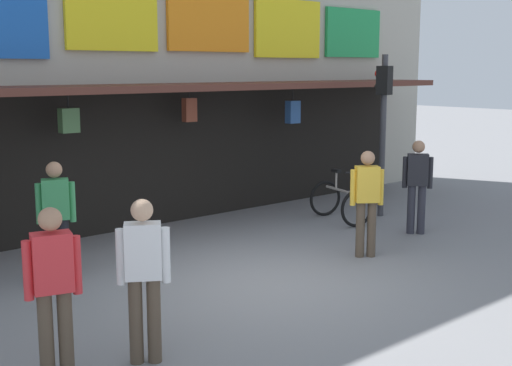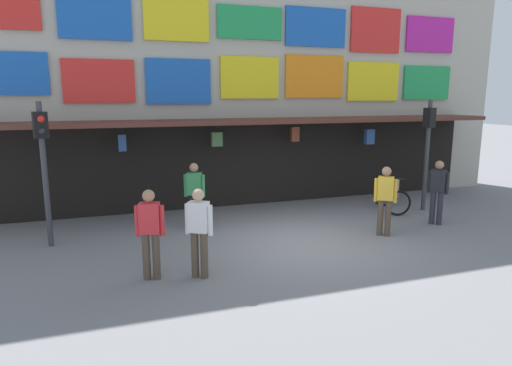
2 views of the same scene
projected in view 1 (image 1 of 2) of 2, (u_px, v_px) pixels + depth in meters
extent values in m
plane|color=slate|center=(264.00, 281.00, 9.49)|extent=(80.00, 80.00, 0.00)
cube|color=#B2AD9E|center=(94.00, 8.00, 12.24)|extent=(18.00, 1.20, 8.00)
cube|color=#592D23|center=(134.00, 88.00, 11.50)|extent=(15.30, 1.40, 0.12)
cube|color=yellow|center=(112.00, 15.00, 11.78)|extent=(1.79, 0.08, 1.21)
cube|color=orange|center=(209.00, 18.00, 13.14)|extent=(1.95, 0.08, 1.29)
cube|color=yellow|center=(288.00, 29.00, 14.53)|extent=(1.87, 0.08, 1.22)
cube|color=green|center=(353.00, 33.00, 15.90)|extent=(1.84, 0.08, 1.11)
cylinder|color=black|center=(68.00, 101.00, 10.83)|extent=(0.02, 0.02, 0.23)
cube|color=#477042|center=(69.00, 120.00, 10.88)|extent=(0.30, 0.18, 0.39)
cylinder|color=black|center=(189.00, 94.00, 12.47)|extent=(0.02, 0.02, 0.15)
cube|color=brown|center=(189.00, 110.00, 12.52)|extent=(0.25, 0.15, 0.43)
cylinder|color=black|center=(293.00, 94.00, 13.99)|extent=(0.02, 0.02, 0.27)
cube|color=#2D5693|center=(293.00, 112.00, 14.05)|extent=(0.29, 0.17, 0.46)
cube|color=black|center=(117.00, 163.00, 12.23)|extent=(15.30, 0.04, 2.50)
cylinder|color=#38383D|center=(383.00, 137.00, 13.45)|extent=(0.12, 0.12, 3.20)
cube|color=black|center=(384.00, 80.00, 13.27)|extent=(0.33, 0.31, 0.56)
sphere|color=red|center=(378.00, 74.00, 13.32)|extent=(0.15, 0.15, 0.15)
sphere|color=black|center=(378.00, 87.00, 13.36)|extent=(0.15, 0.15, 0.15)
torus|color=black|center=(357.00, 208.00, 12.68)|extent=(0.71, 0.24, 0.72)
torus|color=black|center=(325.00, 198.00, 13.64)|extent=(0.71, 0.24, 0.72)
cylinder|color=#A3998E|center=(341.00, 190.00, 13.12)|extent=(0.29, 0.97, 0.05)
cylinder|color=#A3998E|center=(336.00, 180.00, 13.24)|extent=(0.04, 0.04, 0.35)
cube|color=black|center=(336.00, 171.00, 13.20)|extent=(0.15, 0.22, 0.06)
cylinder|color=#A3998E|center=(355.00, 185.00, 12.68)|extent=(0.04, 0.04, 0.50)
cylinder|color=black|center=(355.00, 172.00, 12.64)|extent=(0.44, 0.14, 0.04)
cylinder|color=brown|center=(46.00, 338.00, 6.38)|extent=(0.14, 0.14, 0.88)
cylinder|color=brown|center=(66.00, 335.00, 6.45)|extent=(0.14, 0.14, 0.88)
cube|color=red|center=(52.00, 262.00, 6.29)|extent=(0.41, 0.31, 0.56)
sphere|color=#A87A5B|center=(50.00, 219.00, 6.23)|extent=(0.22, 0.22, 0.22)
cylinder|color=red|center=(28.00, 271.00, 6.21)|extent=(0.09, 0.09, 0.56)
cylinder|color=red|center=(77.00, 265.00, 6.39)|extent=(0.09, 0.09, 0.56)
cylinder|color=#2D2D38|center=(411.00, 209.00, 12.18)|extent=(0.14, 0.14, 0.88)
cylinder|color=#2D2D38|center=(421.00, 210.00, 12.15)|extent=(0.14, 0.14, 0.88)
cube|color=#232328|center=(418.00, 170.00, 12.04)|extent=(0.40, 0.42, 0.56)
sphere|color=#A87A5B|center=(419.00, 147.00, 11.98)|extent=(0.22, 0.22, 0.22)
cylinder|color=#232328|center=(405.00, 172.00, 12.09)|extent=(0.09, 0.09, 0.56)
cylinder|color=#232328|center=(430.00, 173.00, 12.02)|extent=(0.09, 0.09, 0.56)
cylinder|color=brown|center=(136.00, 321.00, 6.80)|extent=(0.14, 0.14, 0.88)
cylinder|color=brown|center=(154.00, 320.00, 6.82)|extent=(0.14, 0.14, 0.88)
cube|color=white|center=(143.00, 251.00, 6.69)|extent=(0.42, 0.38, 0.56)
sphere|color=tan|center=(142.00, 210.00, 6.62)|extent=(0.22, 0.22, 0.22)
cylinder|color=white|center=(120.00, 257.00, 6.67)|extent=(0.09, 0.09, 0.56)
cylinder|color=white|center=(166.00, 255.00, 6.73)|extent=(0.09, 0.09, 0.56)
cylinder|color=black|center=(65.00, 249.00, 9.48)|extent=(0.14, 0.14, 0.88)
cylinder|color=black|center=(51.00, 251.00, 9.43)|extent=(0.14, 0.14, 0.88)
cube|color=#388E51|center=(56.00, 199.00, 9.34)|extent=(0.42, 0.35, 0.56)
sphere|color=#A87A5B|center=(54.00, 170.00, 9.27)|extent=(0.22, 0.22, 0.22)
cylinder|color=#388E51|center=(72.00, 202.00, 9.41)|extent=(0.09, 0.09, 0.56)
cylinder|color=#388E51|center=(39.00, 204.00, 9.28)|extent=(0.09, 0.09, 0.56)
cylinder|color=brown|center=(371.00, 229.00, 10.67)|extent=(0.14, 0.14, 0.88)
cylinder|color=brown|center=(360.00, 230.00, 10.66)|extent=(0.14, 0.14, 0.88)
cube|color=gold|center=(367.00, 184.00, 10.55)|extent=(0.42, 0.39, 0.56)
sphere|color=#A87A5B|center=(368.00, 158.00, 10.48)|extent=(0.22, 0.22, 0.22)
cylinder|color=gold|center=(381.00, 187.00, 10.57)|extent=(0.09, 0.09, 0.56)
cylinder|color=gold|center=(353.00, 188.00, 10.53)|extent=(0.09, 0.09, 0.56)
cube|color=#477042|center=(365.00, 181.00, 10.70)|extent=(0.32, 0.29, 0.40)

